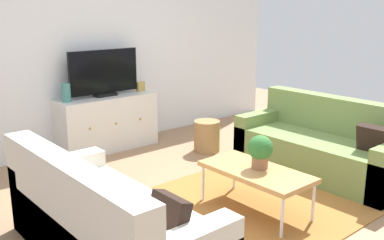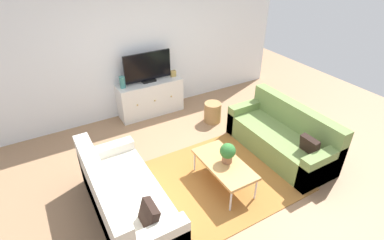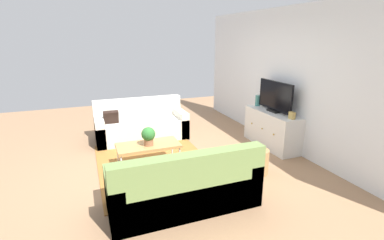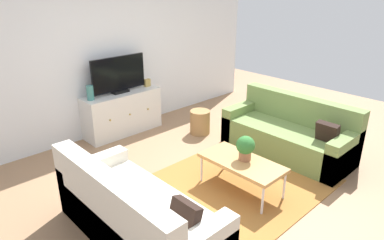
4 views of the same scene
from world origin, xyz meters
name	(u,v)px [view 1 (image 1 of 4)]	position (x,y,z in m)	size (l,w,h in m)	color
ground_plane	(229,204)	(0.00, 0.00, 0.00)	(10.00, 10.00, 0.00)	#997251
wall_back	(93,46)	(0.00, 2.55, 1.35)	(6.40, 0.12, 2.70)	white
area_rug	(240,208)	(0.00, -0.15, 0.01)	(2.50, 1.90, 0.01)	#9E662D
couch_left_side	(102,228)	(-1.43, -0.10, 0.29)	(0.82, 1.91, 0.85)	beige
couch_right_side	(324,148)	(1.43, -0.10, 0.29)	(0.82, 1.91, 0.85)	olive
coffee_table	(256,173)	(0.07, -0.27, 0.38)	(0.51, 1.04, 0.41)	#B7844C
potted_plant	(260,150)	(0.12, -0.27, 0.59)	(0.23, 0.23, 0.31)	#936042
tv_console	(107,123)	(-0.01, 2.27, 0.36)	(1.33, 0.47, 0.72)	silver
flat_screen_tv	(104,73)	(-0.01, 2.29, 1.02)	(0.97, 0.16, 0.60)	black
glass_vase	(66,93)	(-0.55, 2.27, 0.83)	(0.11, 0.11, 0.23)	teal
mantel_clock	(140,86)	(0.54, 2.27, 0.78)	(0.11, 0.07, 0.13)	tan
wicker_basket	(207,136)	(0.93, 1.33, 0.20)	(0.34, 0.34, 0.41)	#9E7547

